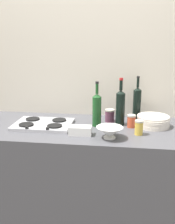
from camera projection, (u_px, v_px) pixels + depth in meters
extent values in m
cube|color=#4C4C51|center=(88.00, 180.00, 2.11)|extent=(1.80, 0.70, 0.90)
cube|color=beige|center=(93.00, 94.00, 2.30)|extent=(1.90, 0.06, 2.16)
cube|color=#B2B2B7|center=(43.00, 124.00, 2.02)|extent=(0.43, 0.32, 0.02)
cylinder|color=black|center=(26.00, 125.00, 1.96)|extent=(0.11, 0.11, 0.01)
cylinder|color=black|center=(55.00, 126.00, 1.93)|extent=(0.11, 0.11, 0.01)
cylinder|color=black|center=(33.00, 119.00, 2.10)|extent=(0.11, 0.11, 0.01)
cylinder|color=black|center=(59.00, 120.00, 2.07)|extent=(0.11, 0.11, 0.01)
cylinder|color=black|center=(27.00, 128.00, 1.88)|extent=(0.02, 0.02, 0.02)
cylinder|color=black|center=(47.00, 129.00, 1.86)|extent=(0.02, 0.02, 0.02)
cylinder|color=silver|center=(153.00, 126.00, 2.00)|extent=(0.24, 0.24, 0.01)
cylinder|color=silver|center=(153.00, 124.00, 2.00)|extent=(0.24, 0.24, 0.01)
cylinder|color=silver|center=(153.00, 122.00, 2.00)|extent=(0.24, 0.24, 0.01)
cylinder|color=silver|center=(154.00, 120.00, 1.99)|extent=(0.24, 0.24, 0.01)
cylinder|color=silver|center=(154.00, 119.00, 1.99)|extent=(0.24, 0.24, 0.01)
cylinder|color=silver|center=(153.00, 117.00, 1.99)|extent=(0.24, 0.24, 0.01)
cylinder|color=black|center=(120.00, 109.00, 2.02)|extent=(0.07, 0.07, 0.25)
cone|color=black|center=(121.00, 92.00, 1.98)|extent=(0.07, 0.07, 0.02)
cylinder|color=black|center=(121.00, 85.00, 1.97)|extent=(0.02, 0.02, 0.08)
cylinder|color=#B21E1E|center=(121.00, 79.00, 1.95)|extent=(0.03, 0.03, 0.02)
cylinder|color=#19471E|center=(97.00, 112.00, 1.99)|extent=(0.07, 0.07, 0.23)
cone|color=#19471E|center=(97.00, 95.00, 1.96)|extent=(0.07, 0.07, 0.02)
cylinder|color=#19471E|center=(97.00, 89.00, 1.95)|extent=(0.02, 0.02, 0.08)
cylinder|color=black|center=(97.00, 83.00, 1.93)|extent=(0.03, 0.03, 0.02)
cylinder|color=black|center=(137.00, 105.00, 2.14)|extent=(0.06, 0.06, 0.25)
cone|color=black|center=(138.00, 89.00, 2.11)|extent=(0.06, 0.06, 0.02)
cylinder|color=black|center=(138.00, 83.00, 2.10)|extent=(0.02, 0.02, 0.07)
cylinder|color=black|center=(138.00, 77.00, 2.08)|extent=(0.02, 0.02, 0.02)
cylinder|color=white|center=(109.00, 138.00, 1.76)|extent=(0.08, 0.08, 0.01)
cone|color=white|center=(110.00, 132.00, 1.75)|extent=(0.18, 0.18, 0.07)
cube|color=white|center=(80.00, 130.00, 1.82)|extent=(0.16, 0.09, 0.06)
cylinder|color=gold|center=(139.00, 128.00, 1.82)|extent=(0.06, 0.06, 0.09)
cylinder|color=beige|center=(139.00, 121.00, 1.81)|extent=(0.06, 0.06, 0.01)
cylinder|color=#66384C|center=(110.00, 116.00, 2.11)|extent=(0.08, 0.08, 0.09)
cylinder|color=beige|center=(110.00, 110.00, 2.10)|extent=(0.08, 0.08, 0.01)
cylinder|color=#C64C2D|center=(131.00, 122.00, 1.98)|extent=(0.06, 0.06, 0.08)
cylinder|color=beige|center=(132.00, 116.00, 1.97)|extent=(0.06, 0.06, 0.01)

